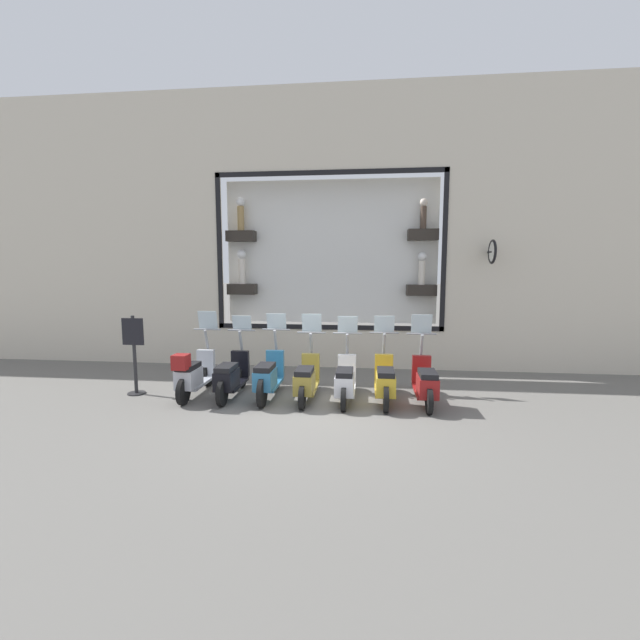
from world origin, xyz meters
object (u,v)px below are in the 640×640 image
at_px(scooter_black_5, 231,377).
at_px(scooter_silver_6, 193,374).
at_px(scooter_white_2, 345,381).
at_px(scooter_teal_4, 268,377).
at_px(scooter_yellow_1, 385,381).
at_px(shop_sign_post, 134,352).
at_px(scooter_red_0, 425,383).
at_px(scooter_olive_3, 306,379).

bearing_deg(scooter_black_5, scooter_silver_6, 94.24).
xyz_separation_m(scooter_white_2, scooter_black_5, (0.00, 2.29, 0.02)).
xyz_separation_m(scooter_white_2, scooter_silver_6, (-0.05, 3.06, 0.07)).
xyz_separation_m(scooter_teal_4, scooter_black_5, (-0.01, 0.76, -0.02)).
distance_m(scooter_yellow_1, scooter_white_2, 0.76).
relative_size(scooter_teal_4, shop_sign_post, 1.11).
height_order(scooter_red_0, scooter_yellow_1, scooter_red_0).
distance_m(scooter_yellow_1, scooter_black_5, 3.06).
distance_m(scooter_white_2, scooter_olive_3, 0.76).
xyz_separation_m(scooter_black_5, scooter_silver_6, (-0.06, 0.76, 0.05)).
bearing_deg(scooter_silver_6, scooter_black_5, -85.76).
relative_size(scooter_yellow_1, scooter_white_2, 1.01).
xyz_separation_m(scooter_red_0, scooter_olive_3, (-0.00, 2.29, -0.01)).
height_order(scooter_olive_3, scooter_teal_4, scooter_olive_3).
xyz_separation_m(scooter_red_0, shop_sign_post, (0.02, 5.86, 0.46)).
xyz_separation_m(scooter_silver_6, shop_sign_post, (0.07, 1.27, 0.40)).
height_order(scooter_yellow_1, scooter_silver_6, scooter_silver_6).
bearing_deg(shop_sign_post, scooter_white_2, -90.26).
height_order(scooter_olive_3, shop_sign_post, shop_sign_post).
bearing_deg(scooter_white_2, scooter_red_0, -89.86).
bearing_deg(scooter_olive_3, scooter_white_2, -90.13).
relative_size(scooter_olive_3, scooter_teal_4, 0.99).
bearing_deg(scooter_red_0, shop_sign_post, 89.85).
bearing_deg(scooter_teal_4, scooter_yellow_1, -90.15).
xyz_separation_m(scooter_red_0, scooter_silver_6, (-0.06, 4.59, 0.06)).
height_order(scooter_red_0, scooter_white_2, scooter_red_0).
height_order(scooter_white_2, scooter_black_5, scooter_white_2).
xyz_separation_m(scooter_yellow_1, shop_sign_post, (0.02, 5.10, 0.45)).
bearing_deg(scooter_teal_4, scooter_white_2, -90.38).
xyz_separation_m(scooter_yellow_1, scooter_olive_3, (-0.00, 1.53, -0.01)).
bearing_deg(scooter_black_5, scooter_red_0, -90.00).
bearing_deg(scooter_white_2, scooter_teal_4, 89.62).
distance_m(scooter_red_0, scooter_black_5, 3.82).
bearing_deg(scooter_red_0, scooter_silver_6, 90.70).
bearing_deg(scooter_white_2, scooter_black_5, 89.90).
relative_size(scooter_red_0, scooter_olive_3, 1.00).
height_order(scooter_white_2, scooter_silver_6, scooter_silver_6).
bearing_deg(shop_sign_post, scooter_red_0, -90.15).
relative_size(scooter_yellow_1, shop_sign_post, 1.10).
bearing_deg(scooter_yellow_1, scooter_silver_6, 90.85).
bearing_deg(scooter_red_0, scooter_black_5, 90.00).
xyz_separation_m(scooter_yellow_1, scooter_silver_6, (-0.06, 3.82, 0.05)).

